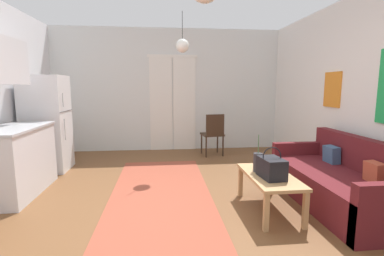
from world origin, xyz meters
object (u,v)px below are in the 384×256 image
Objects in this scene: coffee_table at (269,180)px; handbag at (272,168)px; accent_chair at (213,132)px; bamboo_vase at (258,162)px; couch at (342,183)px; refrigerator at (47,124)px; pendant_lamp_far at (182,46)px.

coffee_table is 0.21m from handbag.
handbag is (-0.03, -0.11, 0.17)m from coffee_table.
accent_chair is (-0.17, 2.64, 0.12)m from coffee_table.
bamboo_vase is at bearing 127.05° from coffee_table.
couch is 1.02m from handbag.
refrigerator is (-3.14, 1.94, 0.43)m from coffee_table.
coffee_table is (-0.94, -0.07, 0.11)m from couch.
refrigerator is 1.85× the size of accent_chair.
pendant_lamp_far reaches higher than coffee_table.
bamboo_vase reaches higher than couch.
coffee_table is at bearing -175.59° from couch.
refrigerator is at bearing 146.60° from handbag.
accent_chair reaches higher than coffee_table.
pendant_lamp_far is at bearing 111.92° from handbag.
couch is 4.52m from refrigerator.
handbag is 3.74m from refrigerator.
bamboo_vase is at bearing 176.88° from couch.
refrigerator reaches higher than accent_chair.
handbag is (-0.97, -0.18, 0.28)m from couch.
couch is 2.19× the size of accent_chair.
bamboo_vase is 2.50m from pendant_lamp_far.
bamboo_vase is (-1.04, 0.06, 0.28)m from couch.
coffee_table is at bearing -52.95° from bamboo_vase.
refrigerator is at bearing 5.17° from accent_chair.
accent_chair reaches higher than handbag.
coffee_table is 1.14× the size of accent_chair.
handbag is at bearing -169.27° from couch.
bamboo_vase is 2.52m from accent_chair.
bamboo_vase is 0.27× the size of refrigerator.
pendant_lamp_far reaches higher than accent_chair.
accent_chair is at bearing 93.63° from coffee_table.
handbag is 2.70m from pendant_lamp_far.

